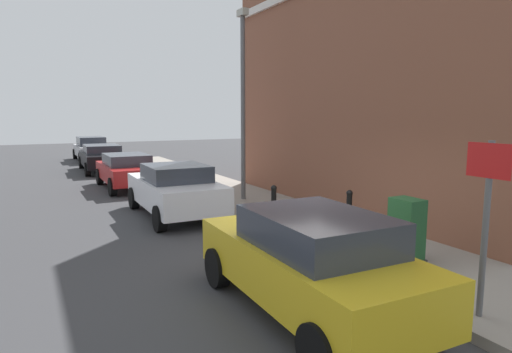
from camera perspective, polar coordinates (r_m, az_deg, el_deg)
ground at (r=8.08m, az=5.71°, el=-12.01°), size 80.00×80.00×0.00m
sidewalk at (r=13.98m, az=-1.61°, el=-3.06°), size 2.75×30.00×0.15m
corner_building at (r=15.14m, az=22.38°, el=15.49°), size 8.08×10.85×9.76m
car_yellow at (r=6.20m, az=6.99°, el=-10.77°), size 1.84×3.99×1.47m
car_white at (r=12.17m, az=-10.46°, el=-1.64°), size 1.91×4.04×1.43m
car_red at (r=17.23m, az=-16.48°, el=0.84°), size 1.79×3.94×1.30m
car_black at (r=22.80m, az=-19.41°, el=2.41°), size 2.01×4.44×1.31m
car_silver at (r=28.39m, az=-20.67°, el=3.46°), size 1.79×4.23×1.45m
utility_cabinet at (r=8.31m, az=18.97°, el=-6.93°), size 0.46×0.61×1.15m
bollard_near_cabinet at (r=9.57m, az=12.01°, el=-4.58°), size 0.14×0.14×1.04m
bollard_far_kerb at (r=10.00m, az=2.32°, el=-3.86°), size 0.14×0.14×1.04m
street_sign at (r=6.27m, az=27.84°, el=-3.04°), size 0.08×0.60×2.30m
lamppost at (r=13.54m, az=-1.71°, el=10.31°), size 0.20×0.44×5.72m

